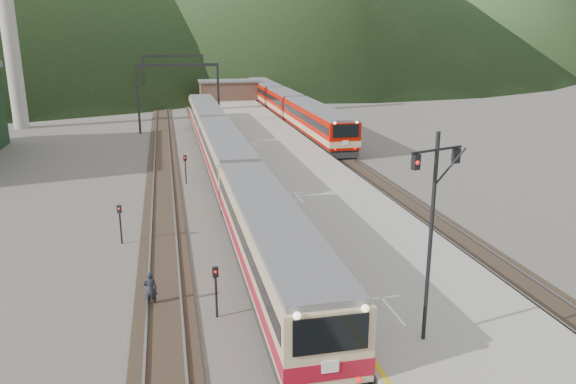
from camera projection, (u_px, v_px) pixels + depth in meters
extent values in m
cube|color=black|center=(216.00, 157.00, 53.39)|extent=(2.60, 200.00, 0.12)
cube|color=slate|center=(209.00, 156.00, 53.22)|extent=(0.10, 200.00, 0.14)
cube|color=slate|center=(224.00, 155.00, 53.51)|extent=(0.10, 200.00, 0.14)
cube|color=black|center=(163.00, 159.00, 52.37)|extent=(2.60, 200.00, 0.12)
cube|color=slate|center=(155.00, 159.00, 52.19)|extent=(0.10, 200.00, 0.14)
cube|color=slate|center=(170.00, 158.00, 52.49)|extent=(0.10, 200.00, 0.14)
cube|color=black|center=(332.00, 151.00, 55.75)|extent=(2.60, 200.00, 0.12)
cube|color=slate|center=(325.00, 151.00, 55.57)|extent=(0.10, 200.00, 0.14)
cube|color=slate|center=(339.00, 150.00, 55.87)|extent=(0.10, 200.00, 0.14)
cube|color=gray|center=(278.00, 154.00, 52.54)|extent=(8.00, 100.00, 1.00)
cube|color=black|center=(138.00, 99.00, 64.85)|extent=(0.25, 0.25, 8.00)
cube|color=black|center=(218.00, 97.00, 66.76)|extent=(0.25, 0.25, 8.00)
cube|color=black|center=(177.00, 65.00, 64.75)|extent=(9.30, 0.22, 0.35)
cube|color=black|center=(144.00, 81.00, 88.33)|extent=(0.25, 0.25, 8.00)
cube|color=black|center=(203.00, 80.00, 90.23)|extent=(0.25, 0.25, 8.00)
cube|color=black|center=(173.00, 56.00, 88.23)|extent=(9.30, 0.22, 0.35)
cylinder|color=#9E998E|center=(5.00, 1.00, 65.41)|extent=(1.80, 1.80, 30.00)
cube|color=#4C3528|center=(229.00, 91.00, 89.57)|extent=(9.00, 4.00, 2.80)
cube|color=slate|center=(228.00, 81.00, 89.15)|extent=(9.40, 4.40, 0.30)
cube|color=tan|center=(271.00, 245.00, 26.16)|extent=(2.89, 19.41, 3.52)
cube|color=tan|center=(225.00, 156.00, 44.85)|extent=(2.89, 19.41, 3.52)
cube|color=tan|center=(206.00, 119.00, 63.55)|extent=(2.89, 19.41, 3.52)
cube|color=#B40C00|center=(317.00, 122.00, 60.80)|extent=(3.01, 20.24, 3.67)
cube|color=#B40C00|center=(279.00, 100.00, 80.27)|extent=(3.01, 20.24, 3.67)
cube|color=#B40C00|center=(256.00, 87.00, 99.74)|extent=(3.01, 20.24, 3.67)
cylinder|color=black|center=(430.00, 240.00, 19.02)|extent=(0.14, 0.14, 7.48)
cube|color=black|center=(437.00, 150.00, 18.15)|extent=(2.11, 0.77, 0.07)
cube|color=black|center=(416.00, 162.00, 17.79)|extent=(0.29, 0.25, 0.50)
cube|color=black|center=(456.00, 156.00, 18.68)|extent=(0.29, 0.25, 0.50)
cylinder|color=black|center=(216.00, 295.00, 23.33)|extent=(0.10, 0.10, 2.00)
cube|color=black|center=(215.00, 272.00, 23.04)|extent=(0.26, 0.23, 0.45)
cylinder|color=black|center=(186.00, 171.00, 43.99)|extent=(0.10, 0.10, 2.00)
cube|color=black|center=(185.00, 158.00, 43.70)|extent=(0.27, 0.24, 0.45)
cylinder|color=black|center=(121.00, 227.00, 31.46)|extent=(0.10, 0.10, 2.00)
cube|color=black|center=(119.00, 209.00, 31.17)|extent=(0.26, 0.23, 0.45)
imported|color=#1D222B|center=(150.00, 289.00, 24.35)|extent=(0.60, 0.40, 1.61)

